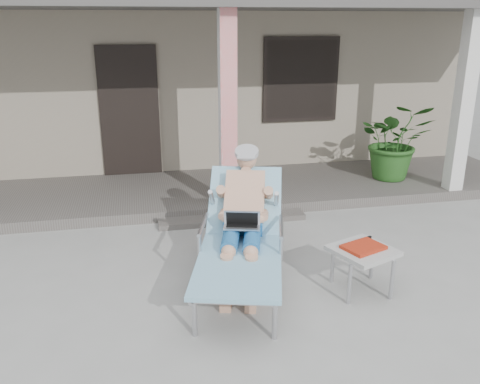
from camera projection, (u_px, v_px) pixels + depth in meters
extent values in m
plane|color=#9E9E99|center=(266.00, 288.00, 5.21)|extent=(60.00, 60.00, 0.00)
cube|color=gray|center=(191.00, 76.00, 10.77)|extent=(10.00, 5.00, 3.00)
cube|color=black|center=(130.00, 112.00, 8.27)|extent=(0.95, 0.06, 2.10)
cube|color=black|center=(301.00, 80.00, 8.67)|extent=(1.20, 0.06, 1.30)
cube|color=black|center=(301.00, 80.00, 8.67)|extent=(1.32, 0.05, 1.42)
cube|color=#605B56|center=(219.00, 190.00, 7.97)|extent=(10.00, 2.00, 0.15)
cube|color=red|center=(228.00, 112.00, 6.74)|extent=(0.22, 0.22, 2.61)
cube|color=silver|center=(463.00, 104.00, 7.41)|extent=(0.22, 0.22, 2.61)
cube|color=#474442|center=(216.00, 0.00, 7.08)|extent=(10.00, 2.30, 0.24)
cube|color=#605B56|center=(232.00, 219.00, 6.92)|extent=(2.00, 0.30, 0.07)
cylinder|color=#B7B7BC|center=(194.00, 315.00, 4.35)|extent=(0.05, 0.05, 0.41)
cylinder|color=#B7B7BC|center=(275.00, 318.00, 4.31)|extent=(0.05, 0.05, 0.41)
cylinder|color=#B7B7BC|center=(214.00, 245.00, 5.72)|extent=(0.05, 0.05, 0.41)
cylinder|color=#B7B7BC|center=(275.00, 247.00, 5.67)|extent=(0.05, 0.05, 0.41)
cube|color=#B7B7BC|center=(239.00, 266.00, 4.75)|extent=(1.02, 1.47, 0.03)
cube|color=#90DADF|center=(239.00, 263.00, 4.74)|extent=(1.13, 1.54, 0.04)
cube|color=#B7B7BC|center=(245.00, 204.00, 5.59)|extent=(0.83, 0.80, 0.54)
cube|color=#90DADF|center=(245.00, 201.00, 5.58)|extent=(0.95, 0.90, 0.61)
cylinder|color=#ACACAE|center=(247.00, 151.00, 5.72)|extent=(0.33, 0.33, 0.14)
cube|color=silver|center=(242.00, 225.00, 5.13)|extent=(0.42, 0.34, 0.26)
cube|color=#ABAAA6|center=(363.00, 251.00, 5.02)|extent=(0.72, 0.72, 0.04)
cylinder|color=#B7B7BC|center=(350.00, 284.00, 4.85)|extent=(0.04, 0.04, 0.42)
cylinder|color=#B7B7BC|center=(392.00, 280.00, 4.93)|extent=(0.04, 0.04, 0.42)
cylinder|color=#B7B7BC|center=(332.00, 264.00, 5.26)|extent=(0.04, 0.04, 0.42)
cylinder|color=#B7B7BC|center=(372.00, 260.00, 5.34)|extent=(0.04, 0.04, 0.42)
cube|color=#AC2812|center=(363.00, 247.00, 5.01)|extent=(0.46, 0.41, 0.03)
cube|color=black|center=(357.00, 242.00, 5.15)|extent=(0.37, 0.16, 0.04)
imported|color=#26591E|center=(395.00, 141.00, 8.15)|extent=(1.37, 1.28, 1.25)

